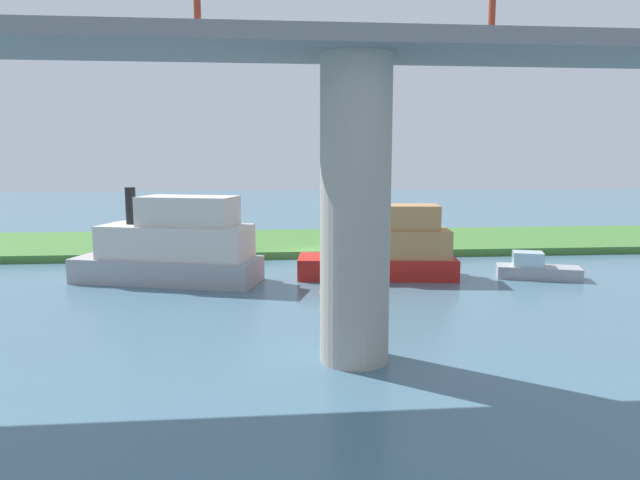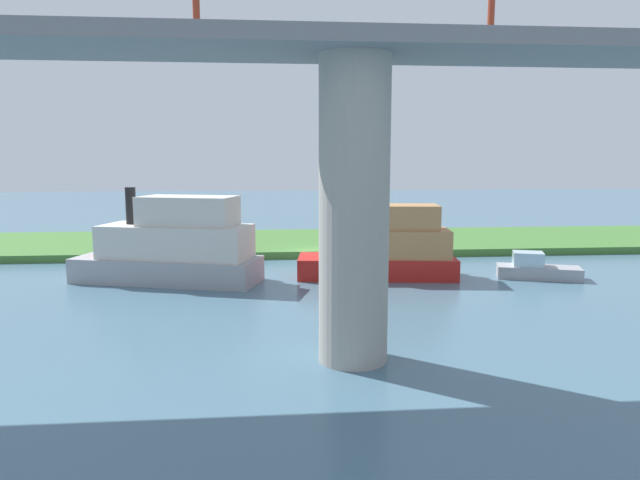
# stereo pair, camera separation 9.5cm
# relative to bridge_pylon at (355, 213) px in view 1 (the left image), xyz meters

# --- Properties ---
(ground_plane) EXTENTS (160.00, 160.00, 0.00)m
(ground_plane) POSITION_rel_bridge_pylon_xyz_m (-0.26, -19.19, -4.94)
(ground_plane) COLOR #476B7F
(grassy_bank) EXTENTS (80.00, 12.00, 0.50)m
(grassy_bank) POSITION_rel_bridge_pylon_xyz_m (-0.26, -25.19, -4.69)
(grassy_bank) COLOR #427533
(grassy_bank) RESTS_ON ground
(bridge_pylon) EXTENTS (2.28, 2.28, 9.87)m
(bridge_pylon) POSITION_rel_bridge_pylon_xyz_m (0.00, 0.00, 0.00)
(bridge_pylon) COLOR #9E998E
(bridge_pylon) RESTS_ON ground
(bridge_span) EXTENTS (71.02, 4.30, 3.25)m
(bridge_span) POSITION_rel_bridge_pylon_xyz_m (-0.00, -0.02, 5.43)
(bridge_span) COLOR slate
(bridge_span) RESTS_ON bridge_pylon
(person_on_bank) EXTENTS (0.51, 0.51, 1.39)m
(person_on_bank) POSITION_rel_bridge_pylon_xyz_m (4.89, -22.08, -3.73)
(person_on_bank) COLOR #2D334C
(person_on_bank) RESTS_ON grassy_bank
(mooring_post) EXTENTS (0.20, 0.20, 0.86)m
(mooring_post) POSITION_rel_bridge_pylon_xyz_m (-5.38, -20.39, -4.01)
(mooring_post) COLOR brown
(mooring_post) RESTS_ON grassy_bank
(riverboat_paddlewheel) EXTENTS (9.07, 3.97, 4.49)m
(riverboat_paddlewheel) POSITION_rel_bridge_pylon_xyz_m (-3.58, -13.08, -3.27)
(riverboat_paddlewheel) COLOR red
(riverboat_paddlewheel) RESTS_ON ground
(pontoon_yellow) EXTENTS (10.53, 6.00, 5.11)m
(pontoon_yellow) POSITION_rel_bridge_pylon_xyz_m (7.96, -12.90, -3.04)
(pontoon_yellow) COLOR #99999E
(pontoon_yellow) RESTS_ON ground
(motorboat_white) EXTENTS (4.70, 2.88, 1.48)m
(motorboat_white) POSITION_rel_bridge_pylon_xyz_m (-12.08, -11.98, -4.41)
(motorboat_white) COLOR #99999E
(motorboat_white) RESTS_ON ground
(marker_buoy) EXTENTS (0.50, 0.50, 0.50)m
(marker_buoy) POSITION_rel_bridge_pylon_xyz_m (0.16, -8.50, -4.69)
(marker_buoy) COLOR orange
(marker_buoy) RESTS_ON ground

